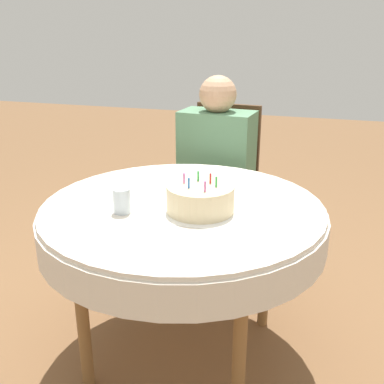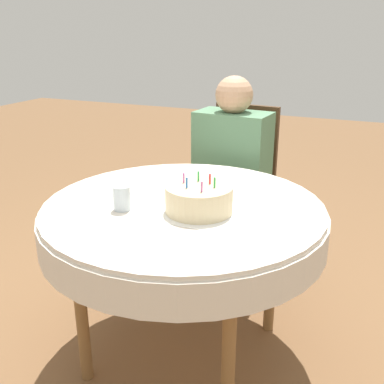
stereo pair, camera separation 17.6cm
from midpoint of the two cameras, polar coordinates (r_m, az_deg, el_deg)
The scene contains 7 objects.
ground_plane at distance 2.18m, azimuth -3.51°, elevation -19.58°, with size 12.00×12.00×0.00m, color brown.
dining_table at distance 1.84m, azimuth -3.93°, elevation -4.07°, with size 1.15×1.15×0.73m.
chair at distance 2.70m, azimuth 1.79°, elevation 1.23°, with size 0.47×0.47×0.97m.
person at distance 2.56m, azimuth 1.04°, elevation 4.41°, with size 0.43×0.35×1.15m.
napkin at distance 1.73m, azimuth -1.85°, elevation -2.49°, with size 0.31×0.31×0.00m.
birthday_cake at distance 1.72m, azimuth -1.87°, elevation -0.86°, with size 0.26×0.26×0.14m.
drinking_glass at distance 1.74m, azimuth -11.77°, elevation -1.12°, with size 0.07×0.07×0.10m.
Camera 1 is at (0.53, -1.59, 1.40)m, focal length 42.00 mm.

